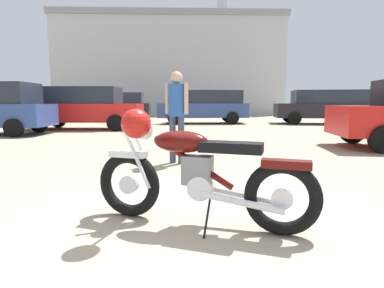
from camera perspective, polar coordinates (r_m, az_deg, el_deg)
ground_plane at (r=3.07m, az=1.54°, el=-13.64°), size 80.00×80.00×0.00m
vintage_motorcycle at (r=2.80m, az=0.22°, el=-5.19°), size 2.03×0.76×1.07m
bystander at (r=5.65m, az=-2.82°, el=6.66°), size 0.43×0.30×1.66m
dark_sedan_left at (r=17.72m, az=22.99°, el=6.47°), size 4.83×2.27×1.74m
pale_sedan_back at (r=13.86m, az=-19.56°, el=6.47°), size 4.76×2.11×1.74m
white_estate_far at (r=16.77m, az=2.27°, el=7.03°), size 4.82×2.24×1.74m
blue_hatchback_right at (r=22.19m, az=-12.56°, el=6.93°), size 4.04×2.10×1.78m
industrial_building at (r=31.37m, az=-3.78°, el=13.76°), size 20.88×10.25×16.24m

